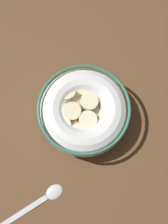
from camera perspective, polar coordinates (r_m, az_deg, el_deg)
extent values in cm
cube|color=brown|center=(61.76, 0.00, -0.92)|extent=(126.08, 126.08, 2.00)
cylinder|color=white|center=(60.50, 0.00, -0.64)|extent=(9.75, 9.75, 0.60)
torus|color=white|center=(57.89, 0.00, 0.00)|extent=(17.73, 17.73, 5.97)
torus|color=#337259|center=(55.30, 0.00, 0.69)|extent=(17.80, 17.80, 0.60)
cylinder|color=white|center=(57.65, 0.00, 0.06)|extent=(14.15, 14.15, 0.40)
cube|color=#B78947|center=(56.46, -2.37, -2.29)|extent=(2.63, 2.65, 0.98)
cube|color=tan|center=(58.06, 4.84, 2.99)|extent=(2.50, 2.45, 1.04)
cube|color=tan|center=(58.11, -0.40, 4.05)|extent=(2.59, 2.60, 0.89)
cube|color=#B78947|center=(57.33, -2.69, 0.83)|extent=(1.94, 1.93, 0.86)
cube|color=#B78947|center=(56.27, -3.68, -4.14)|extent=(2.56, 2.53, 1.03)
cube|color=tan|center=(56.48, 3.48, -2.94)|extent=(2.59, 2.60, 0.90)
cube|color=#AD7F42|center=(57.78, -4.28, 2.62)|extent=(2.29, 2.31, 0.89)
cube|color=tan|center=(58.35, -3.67, 4.56)|extent=(2.63, 2.63, 0.85)
cube|color=#AD7F42|center=(56.64, -0.88, -1.29)|extent=(2.18, 2.17, 0.87)
cube|color=tan|center=(57.00, 4.47, -0.32)|extent=(2.22, 2.30, 1.09)
cube|color=tan|center=(57.23, -0.80, 1.29)|extent=(2.28, 2.23, 1.02)
cylinder|color=#F4EABC|center=(56.11, 4.63, -0.57)|extent=(4.64, 4.68, 1.50)
cylinder|color=#F4EABC|center=(56.45, 1.02, 2.07)|extent=(4.30, 4.28, 1.09)
cylinder|color=#F4EABC|center=(55.63, -4.26, -2.52)|extent=(4.95, 4.93, 1.50)
cylinder|color=#F9EFC6|center=(55.76, 1.00, -1.42)|extent=(4.96, 4.98, 1.17)
cylinder|color=#F4EABC|center=(55.83, -2.33, 0.19)|extent=(3.83, 3.89, 1.27)
cylinder|color=beige|center=(57.45, -0.01, 4.95)|extent=(4.90, 4.94, 1.25)
cylinder|color=#F9EFC6|center=(55.20, -0.98, -4.01)|extent=(4.90, 4.87, 1.03)
cylinder|color=beige|center=(57.19, -3.34, 3.98)|extent=(4.95, 4.98, 1.22)
ellipsoid|color=silver|center=(58.94, -5.77, -15.15)|extent=(3.97, 3.31, 0.80)
cube|color=silver|center=(60.34, -12.42, -18.80)|extent=(11.95, 3.23, 0.36)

